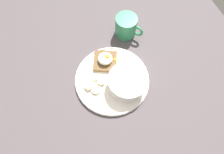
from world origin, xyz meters
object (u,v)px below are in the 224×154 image
oatmeal_bowl (127,82)px  banana_slice_right (96,90)px  banana_slice_left (96,78)px  poached_egg (106,58)px  toast_slice (106,61)px  banana_slice_back (89,87)px  coffee_mug (126,26)px  banana_slice_front (101,82)px

oatmeal_bowl → banana_slice_right: oatmeal_bowl is taller
banana_slice_left → poached_egg: bearing=-139.2°
oatmeal_bowl → toast_slice: oatmeal_bowl is taller
banana_slice_left → banana_slice_back: bearing=40.4°
poached_egg → banana_slice_right: bearing=53.3°
banana_slice_back → coffee_mug: size_ratio=0.36×
toast_slice → poached_egg: size_ratio=1.54×
banana_slice_front → banana_slice_left: banana_slice_front is taller
banana_slice_front → banana_slice_right: bearing=36.8°
toast_slice → banana_slice_front: bearing=59.8°
toast_slice → oatmeal_bowl: bearing=108.1°
toast_slice → coffee_mug: bearing=-138.9°
banana_slice_back → oatmeal_bowl: bearing=163.5°
coffee_mug → banana_slice_right: bearing=46.4°
banana_slice_right → banana_slice_front: bearing=-143.2°
oatmeal_bowl → poached_egg: (3.91, -12.16, -0.14)cm
banana_slice_right → coffee_mug: bearing=-133.6°
oatmeal_bowl → coffee_mug: 25.06cm
poached_egg → banana_slice_front: 9.64cm
poached_egg → oatmeal_bowl: bearing=107.8°
banana_slice_right → coffee_mug: size_ratio=0.39×
poached_egg → banana_slice_back: 12.75cm
oatmeal_bowl → banana_slice_front: 9.89cm
banana_slice_front → banana_slice_back: (4.74, 0.11, 0.04)cm
banana_slice_back → banana_slice_front: bearing=-178.7°
oatmeal_bowl → banana_slice_right: 11.91cm
banana_slice_back → banana_slice_right: banana_slice_back is taller
banana_slice_left → banana_slice_right: size_ratio=0.73×
oatmeal_bowl → banana_slice_back: (13.45, -3.98, -2.26)cm
banana_slice_back → coffee_mug: (-22.35, -19.44, 2.78)cm
toast_slice → banana_slice_right: bearing=53.7°
coffee_mug → toast_slice: bearing=41.1°
banana_slice_right → coffee_mug: 29.68cm
oatmeal_bowl → banana_slice_left: size_ratio=4.63×
poached_egg → banana_slice_right: poached_egg is taller
poached_egg → banana_slice_front: bearing=59.3°
poached_egg → banana_slice_back: bearing=40.6°
oatmeal_bowl → poached_egg: size_ratio=1.85×
toast_slice → banana_slice_front: (4.72, 8.10, -0.04)cm
banana_slice_front → coffee_mug: size_ratio=0.39×
poached_egg → banana_slice_left: size_ratio=2.50×
toast_slice → poached_egg: 2.11cm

